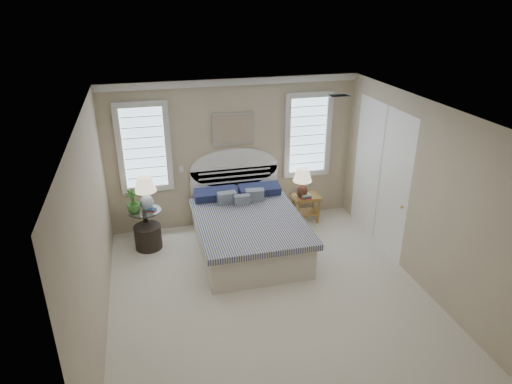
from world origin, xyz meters
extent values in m
cube|color=beige|center=(0.00, 0.00, 0.00)|extent=(4.50, 5.00, 0.01)
cube|color=white|center=(0.00, 0.00, 2.70)|extent=(4.50, 5.00, 0.01)
cube|color=tan|center=(0.00, 2.50, 1.35)|extent=(4.50, 0.02, 2.70)
cube|color=tan|center=(-2.25, 0.00, 1.35)|extent=(0.02, 5.00, 2.70)
cube|color=tan|center=(2.25, 0.00, 1.35)|extent=(0.02, 5.00, 2.70)
cube|color=silver|center=(0.00, 2.46, 2.64)|extent=(4.50, 0.08, 0.12)
cube|color=#B2B2B2|center=(1.20, 0.80, 2.68)|extent=(0.30, 0.20, 0.02)
cube|color=silver|center=(-0.95, 2.48, 1.15)|extent=(0.08, 0.01, 0.12)
cube|color=silver|center=(-1.55, 2.48, 1.60)|extent=(0.90, 0.06, 1.60)
cube|color=silver|center=(1.40, 2.48, 1.60)|extent=(0.90, 0.06, 1.60)
cube|color=silver|center=(0.00, 2.46, 1.82)|extent=(0.74, 0.04, 0.58)
cube|color=white|center=(2.23, 1.20, 1.20)|extent=(0.02, 1.80, 2.40)
cube|color=beige|center=(0.00, 1.33, 0.28)|extent=(1.60, 2.10, 0.55)
cube|color=navy|center=(0.00, 1.28, 0.59)|extent=(1.72, 2.15, 0.10)
cube|color=white|center=(0.00, 2.44, 0.55)|extent=(1.62, 0.08, 1.10)
cube|color=#1C2147|center=(-0.40, 2.16, 0.73)|extent=(0.75, 0.31, 0.23)
cube|color=#1C2147|center=(0.40, 2.16, 0.73)|extent=(0.75, 0.31, 0.23)
cube|color=#36547B|center=(-0.25, 1.93, 0.71)|extent=(0.33, 0.20, 0.34)
cube|color=#36547B|center=(0.25, 1.93, 0.71)|extent=(0.33, 0.20, 0.34)
cube|color=#36547B|center=(0.00, 1.83, 0.69)|extent=(0.28, 0.14, 0.29)
cylinder|color=black|center=(-1.65, 2.05, 0.01)|extent=(0.32, 0.32, 0.03)
cylinder|color=black|center=(-1.65, 2.05, 0.30)|extent=(0.08, 0.08, 0.60)
cylinder|color=silver|center=(-1.65, 2.05, 0.62)|extent=(0.56, 0.56, 0.02)
cube|color=olive|center=(1.30, 2.15, 0.50)|extent=(0.50, 0.40, 0.06)
cube|color=olive|center=(1.30, 2.15, 0.18)|extent=(0.44, 0.34, 0.03)
cube|color=olive|center=(1.10, 2.00, 0.23)|extent=(0.04, 0.04, 0.47)
cube|color=olive|center=(1.10, 2.30, 0.23)|extent=(0.04, 0.04, 0.47)
cube|color=olive|center=(1.50, 2.00, 0.23)|extent=(0.04, 0.04, 0.47)
cube|color=olive|center=(1.50, 2.30, 0.23)|extent=(0.04, 0.04, 0.47)
cylinder|color=black|center=(-1.63, 1.88, 0.21)|extent=(0.47, 0.47, 0.41)
cylinder|color=white|center=(-1.60, 2.06, 0.65)|extent=(0.16, 0.16, 0.03)
ellipsoid|color=white|center=(-1.60, 2.06, 0.76)|extent=(0.30, 0.30, 0.28)
cylinder|color=gold|center=(-1.60, 2.06, 0.94)|extent=(0.04, 0.04, 0.10)
cylinder|color=black|center=(1.19, 2.10, 0.54)|extent=(0.14, 0.14, 0.03)
ellipsoid|color=black|center=(1.19, 2.10, 0.65)|extent=(0.26, 0.26, 0.26)
cylinder|color=gold|center=(1.19, 2.10, 0.82)|extent=(0.03, 0.03, 0.10)
imported|color=#397C31|center=(-1.82, 1.98, 0.84)|extent=(0.25, 0.25, 0.42)
cube|color=maroon|center=(-1.53, 1.99, 0.64)|extent=(0.18, 0.15, 0.02)
cube|color=#29517B|center=(-1.53, 1.99, 0.66)|extent=(0.17, 0.14, 0.02)
cube|color=maroon|center=(1.25, 2.05, 0.54)|extent=(0.21, 0.16, 0.03)
cube|color=#29517B|center=(1.25, 2.05, 0.57)|extent=(0.19, 0.15, 0.03)
cube|color=beige|center=(1.25, 2.05, 0.60)|extent=(0.18, 0.14, 0.03)
camera|label=1|loc=(-1.53, -5.15, 4.05)|focal=32.00mm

